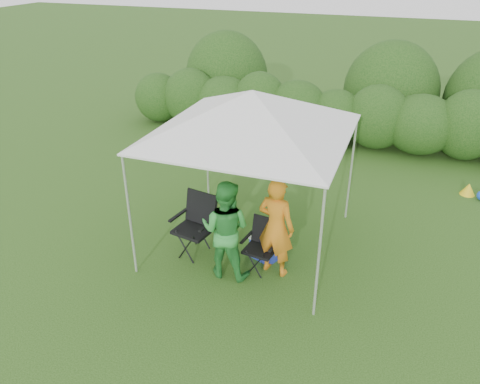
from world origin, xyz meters
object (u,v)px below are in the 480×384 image
(chair_left, at_px, (197,221))
(canopy, at_px, (252,113))
(cooler, at_px, (265,248))
(chair_right, at_px, (263,242))
(man, at_px, (276,227))
(woman, at_px, (226,230))

(chair_left, bearing_deg, canopy, 46.55)
(cooler, bearing_deg, chair_right, -59.76)
(chair_right, bearing_deg, man, -2.51)
(woman, bearing_deg, chair_left, -32.40)
(chair_left, relative_size, man, 0.64)
(cooler, bearing_deg, woman, -103.76)
(chair_right, xyz_separation_m, man, (0.23, -0.04, 0.35))
(chair_left, xyz_separation_m, man, (1.45, -0.10, 0.24))
(man, bearing_deg, canopy, -35.15)
(canopy, bearing_deg, chair_left, -143.68)
(canopy, distance_m, woman, 1.91)
(woman, relative_size, cooler, 2.94)
(chair_right, xyz_separation_m, woman, (-0.51, -0.36, 0.34))
(canopy, xyz_separation_m, woman, (-0.08, -1.01, -1.62))
(chair_left, distance_m, woman, 0.86)
(canopy, height_order, man, canopy)
(chair_left, distance_m, man, 1.47)
(chair_right, height_order, chair_left, chair_left)
(woman, distance_m, cooler, 1.01)
(canopy, height_order, cooler, canopy)
(cooler, bearing_deg, man, -26.45)
(chair_right, xyz_separation_m, cooler, (-0.03, 0.27, -0.30))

